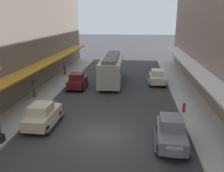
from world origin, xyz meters
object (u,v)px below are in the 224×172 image
parked_car_1 (157,77)px  pedestrian_0 (34,89)px  parked_car_3 (77,80)px  parked_car_0 (43,114)px  parked_car_2 (171,131)px  pedestrian_1 (65,69)px  fire_hydrant (184,107)px  streetcar (112,68)px

parked_car_1 → pedestrian_0: parked_car_1 is taller
parked_car_1 → parked_car_3: same height
parked_car_0 → parked_car_1: (9.39, 12.76, 0.00)m
parked_car_2 → pedestrian_0: 14.76m
parked_car_2 → pedestrian_1: 21.44m
parked_car_2 → fire_hydrant: 5.66m
parked_car_0 → pedestrian_1: (-3.19, 15.76, 0.07)m
streetcar → fire_hydrant: size_ratio=11.78×
pedestrian_0 → fire_hydrant: bearing=-9.4°
parked_car_2 → streetcar: 15.62m
parked_car_1 → pedestrian_1: parked_car_1 is taller
parked_car_3 → pedestrian_1: size_ratio=2.58×
pedestrian_0 → pedestrian_1: same height
parked_car_1 → pedestrian_0: (-12.75, -6.77, 0.07)m
pedestrian_1 → parked_car_3: bearing=-60.5°
parked_car_0 → pedestrian_0: size_ratio=2.56×
parked_car_3 → streetcar: size_ratio=0.45×
pedestrian_0 → parked_car_0: bearing=-60.7°
streetcar → pedestrian_0: 9.96m
parked_car_2 → pedestrian_0: size_ratio=2.58×
fire_hydrant → parked_car_1: bearing=100.0°
parked_car_0 → parked_car_2: same height
parked_car_2 → parked_car_3: 14.83m
streetcar → pedestrian_0: bearing=-136.1°
streetcar → parked_car_2: bearing=-69.6°
fire_hydrant → pedestrian_1: bearing=139.5°
parked_car_1 → parked_car_2: (-0.18, -14.49, 0.00)m
pedestrian_0 → streetcar: bearing=43.9°
parked_car_1 → fire_hydrant: bearing=-80.0°
parked_car_0 → pedestrian_1: size_ratio=2.56×
fire_hydrant → pedestrian_1: (-14.19, 12.14, 0.45)m
parked_car_1 → pedestrian_0: 14.44m
streetcar → pedestrian_1: 7.59m
streetcar → parked_car_3: bearing=-141.7°
parked_car_1 → parked_car_3: 9.71m
parked_car_0 → pedestrian_0: bearing=119.3°
parked_car_0 → fire_hydrant: 11.59m
parked_car_3 → fire_hydrant: size_ratio=5.25×
parked_car_0 → streetcar: bearing=73.7°
pedestrian_0 → pedestrian_1: bearing=88.9°
parked_car_1 → fire_hydrant: 9.29m
parked_car_3 → fire_hydrant: 12.63m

